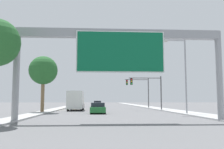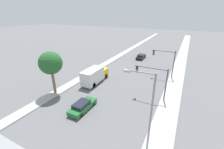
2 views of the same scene
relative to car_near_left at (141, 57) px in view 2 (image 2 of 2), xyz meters
name	(u,v)px [view 2 (image 2 of 2)]	position (x,y,z in m)	size (l,w,h in m)	color
sidewalk_right	(180,63)	(11.25, 0.64, -0.61)	(3.00, 120.00, 0.15)	#A7A7A7
median_strip_left	(120,55)	(-7.25, 0.64, -0.61)	(2.00, 120.00, 0.15)	#A7A7A7
car_near_left	(141,57)	(0.00, 0.00, 0.00)	(1.90, 4.79, 1.44)	black
car_near_right	(82,106)	(0.00, -29.33, -0.04)	(1.89, 4.79, 1.35)	#1E662D
truck_box_primary	(95,75)	(-3.50, -20.64, 0.87)	(2.33, 7.24, 3.05)	yellow
traffic_light_near_intersection	(155,77)	(8.41, -21.36, 3.14)	(5.35, 0.32, 5.52)	#4C4C4F
traffic_light_mid_block	(166,59)	(8.69, -11.36, 3.44)	(4.84, 0.32, 6.06)	#4C4C4F
palm_tree_background	(51,63)	(-7.33, -27.55, 4.91)	(3.81, 3.81, 7.55)	brown
street_lamp_right	(148,110)	(10.01, -32.50, 4.59)	(2.80, 0.28, 8.92)	gray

